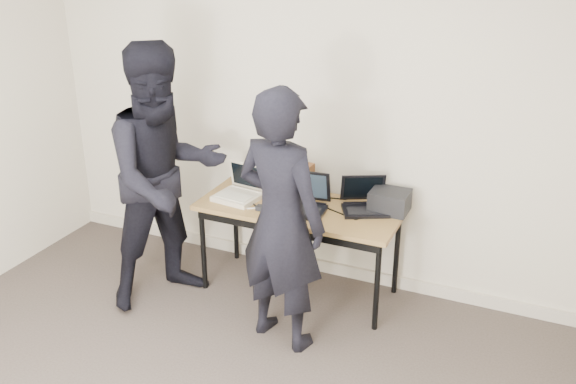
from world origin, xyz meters
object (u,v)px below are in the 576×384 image
Objects in this scene: laptop_center at (303,201)px; laptop_beige at (240,192)px; desk at (299,214)px; person_observer at (166,177)px; leather_satchel at (289,177)px; equipment_box at (390,201)px; laptop_right at (364,202)px; person_typist at (281,221)px.

laptop_beige is at bearing 175.98° from laptop_center.
laptop_center is at bearing -26.82° from desk.
laptop_center is 0.19× the size of person_observer.
person_observer is at bearing -132.88° from leather_satchel.
person_observer is (-1.49, -0.62, 0.17)m from equipment_box.
laptop_beige is 0.18× the size of person_observer.
laptop_center is at bearing 176.83° from laptop_right.
laptop_right is (0.93, 0.19, 0.00)m from laptop_beige.
leather_satchel is at bearing 125.93° from laptop_center.
leather_satchel is 0.95m from person_observer.
laptop_beige is (-0.48, -0.04, 0.11)m from desk.
person_typist is 0.92× the size of person_observer.
person_typist is (0.30, -0.83, 0.04)m from leather_satchel.
desk is 0.13m from laptop_center.
person_observer is at bearing 2.67° from person_typist.
person_typist is at bearing -87.61° from laptop_center.
desk is 3.49× the size of laptop_right.
leather_satchel is (-0.63, 0.07, 0.07)m from laptop_right.
person_observer is (-0.90, -0.41, 0.19)m from laptop_center.
laptop_center is 0.45m from laptop_right.
desk is 0.65m from person_typist.
laptop_center is at bearing -69.21° from person_typist.
person_typist is at bearing -67.80° from person_observer.
equipment_box is (0.59, 0.21, 0.02)m from laptop_center.
person_observer reaches higher than laptop_beige.
laptop_right is 0.22× the size of person_observer.
laptop_center is at bearing -45.02° from leather_satchel.
equipment_box is at bearing 0.74° from leather_satchel.
desk is at bearing -31.47° from person_observer.
leather_satchel is 0.19× the size of person_observer.
laptop_beige reaches higher than laptop_right.
equipment_box is at bearing 14.06° from laptop_center.
equipment_box is 0.94m from person_typist.
person_typist is at bearing -66.54° from leather_satchel.
person_observer is (-0.86, -0.43, 0.31)m from desk.
person_typist is (0.60, -0.56, 0.12)m from laptop_beige.
person_typist is 1.00m from person_observer.
person_observer reaches higher than leather_satchel.
laptop_right reaches higher than desk.
equipment_box is at bearing -13.79° from laptop_right.
person_observer reaches higher than equipment_box.
leather_satchel is at bearing -57.19° from person_typist.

